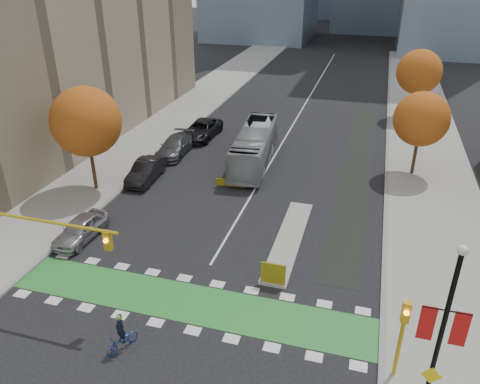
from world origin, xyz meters
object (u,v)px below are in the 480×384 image
Objects in this scene: parked_car_d at (202,129)px; parked_car_c at (175,146)px; traffic_signal_east at (403,328)px; bus at (255,146)px; parked_car_a at (81,229)px; hazard_board at (273,273)px; banner_lamppost at (442,332)px; traffic_signal_west at (22,235)px; tree_east_near at (421,119)px; tree_east_far at (419,72)px; cyclist at (122,338)px; parked_car_b at (146,171)px; tree_west at (86,122)px.

parked_car_c is at bearing -97.34° from parked_car_d.
traffic_signal_east reaches higher than parked_car_d.
bus reaches higher than parked_car_a.
parked_car_a is at bearing 174.73° from hazard_board.
parked_car_d is at bearing 125.04° from banner_lamppost.
traffic_signal_west is 2.08× the size of traffic_signal_east.
tree_east_near reaches higher than bus.
parked_car_c is (-20.47, 23.07, -3.79)m from banner_lamppost.
tree_east_near is at bearing 86.19° from traffic_signal_east.
tree_east_far reaches higher than cyclist.
hazard_board is at bearing -54.51° from parked_car_c.
banner_lamppost is at bearing -63.39° from traffic_signal_east.
parked_car_b is (-21.50, -23.21, -4.41)m from tree_east_far.
banner_lamppost reaches higher than tree_west.
tree_east_near is 1.26× the size of parked_car_c.
parked_car_a is at bearing -93.03° from parked_car_c.
banner_lamppost is at bearing -91.41° from tree_east_far.
banner_lamppost is at bearing -5.86° from traffic_signal_west.
tree_east_near reaches higher than traffic_signal_east.
parked_car_c is 0.93× the size of parked_car_d.
parked_car_c is (-7.55, -0.23, -0.79)m from bus.
cyclist reaches higher than parked_car_c.
tree_east_far is 43.09m from cyclist.
traffic_signal_east is 28.75m from parked_car_c.
tree_west is 1.63× the size of parked_car_b.
tree_east_far is at bearing 88.59° from banner_lamppost.
parked_car_b is 0.83× the size of parked_car_d.
tree_east_near is at bearing 85.51° from cyclist.
parked_car_c is at bearing 128.39° from hazard_board.
bus is at bearing 119.01° from banner_lamppost.
banner_lamppost is 1.64× the size of parked_car_b.
tree_west reaches higher than bus.
banner_lamppost is 0.72× the size of bus.
banner_lamppost is 13.78m from cyclist.
cyclist is (-13.21, 0.08, -3.94)m from banner_lamppost.
tree_west is 14.88m from parked_car_d.
tree_east_far is 3.80× the size of cyclist.
tree_east_far is 38.64m from traffic_signal_east.
bus is 2.05× the size of parked_car_c.
parked_car_b is (0.00, 9.39, 0.07)m from parked_car_a.
hazard_board is 0.12× the size of bus.
parked_car_b is at bearing 42.89° from tree_west.
traffic_signal_east reaches higher than parked_car_b.
bus is (-13.42, -1.20, -3.26)m from tree_east_near.
traffic_signal_west is at bearing -77.22° from parked_car_a.
parked_car_b reaches higher than hazard_board.
parked_car_a is 15.17m from parked_car_c.
traffic_signal_east is at bearing 0.01° from traffic_signal_west.
tree_west is at bearing 116.95° from parked_car_a.
traffic_signal_west is 22.41m from bus.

